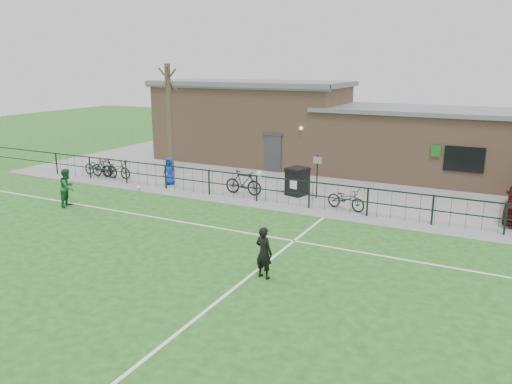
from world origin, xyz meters
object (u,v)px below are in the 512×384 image
at_px(sign_post, 317,177).
at_px(bicycle_c, 117,169).
at_px(wheelie_bin_left, 295,182).
at_px(bicycle_a, 98,167).
at_px(bicycle_b, 104,168).
at_px(bare_tree, 170,121).
at_px(wheelie_bin_right, 297,182).
at_px(spectator_child, 169,171).
at_px(bicycle_e, 346,199).
at_px(bicycle_d, 243,183).
at_px(ball_ground, 138,188).
at_px(outfield_player, 67,187).

xyz_separation_m(sign_post, bicycle_c, (-11.02, -1.00, -0.51)).
distance_m(wheelie_bin_left, bicycle_a, 11.16).
bearing_deg(bicycle_b, bare_tree, -56.82).
bearing_deg(wheelie_bin_right, bare_tree, -169.43).
relative_size(bare_tree, spectator_child, 4.33).
height_order(wheelie_bin_right, bicycle_a, wheelie_bin_right).
relative_size(bicycle_e, spectator_child, 1.27).
relative_size(wheelie_bin_left, bicycle_b, 0.61).
bearing_deg(bicycle_b, bicycle_d, -88.69).
xyz_separation_m(bare_tree, bicycle_e, (10.46, -2.00, -2.52)).
distance_m(wheelie_bin_left, ball_ground, 7.65).
bearing_deg(bicycle_a, bicycle_d, -88.72).
distance_m(sign_post, outfield_player, 10.97).
distance_m(wheelie_bin_right, sign_post, 1.07).
distance_m(wheelie_bin_right, ball_ground, 7.75).
distance_m(bicycle_b, bicycle_e, 13.46).
relative_size(wheelie_bin_right, spectator_child, 0.88).
bearing_deg(bicycle_b, ball_ground, -111.82).
height_order(bicycle_d, outfield_player, outfield_player).
height_order(bare_tree, bicycle_b, bare_tree).
bearing_deg(bicycle_d, ball_ground, 107.20).
height_order(bicycle_b, bicycle_c, bicycle_b).
distance_m(sign_post, bicycle_c, 11.08).
bearing_deg(bicycle_d, wheelie_bin_right, -65.23).
relative_size(bicycle_d, ball_ground, 7.81).
bearing_deg(ball_ground, bicycle_b, 158.28).
bearing_deg(bare_tree, ball_ground, -82.39).
bearing_deg(wheelie_bin_right, bicycle_c, -158.17).
bearing_deg(bicycle_e, bicycle_b, 104.30).
height_order(bare_tree, wheelie_bin_right, bare_tree).
height_order(bicycle_d, ball_ground, bicycle_d).
bearing_deg(bicycle_b, bicycle_e, -90.26).
distance_m(bare_tree, bicycle_e, 10.95).
xyz_separation_m(wheelie_bin_left, bicycle_e, (2.98, -1.63, -0.08)).
height_order(bicycle_d, spectator_child, spectator_child).
relative_size(bicycle_e, outfield_player, 1.07).
bearing_deg(sign_post, wheelie_bin_left, 161.62).
bearing_deg(spectator_child, wheelie_bin_right, -0.24).
bearing_deg(bicycle_b, wheelie_bin_left, -81.45).
bearing_deg(outfield_player, wheelie_bin_left, -69.11).
relative_size(bare_tree, wheelie_bin_left, 5.51).
relative_size(bicycle_c, bicycle_d, 1.00).
bearing_deg(sign_post, wheelie_bin_right, 174.68).
bearing_deg(outfield_player, bicycle_c, 1.89).
bearing_deg(bicycle_e, wheelie_bin_left, 75.76).
xyz_separation_m(bicycle_c, bicycle_e, (12.78, -0.23, -0.03)).
distance_m(bicycle_e, ball_ground, 10.11).
xyz_separation_m(bicycle_e, ball_ground, (-10.02, -1.33, -0.36)).
distance_m(bare_tree, outfield_player, 7.21).
height_order(bare_tree, spectator_child, bare_tree).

